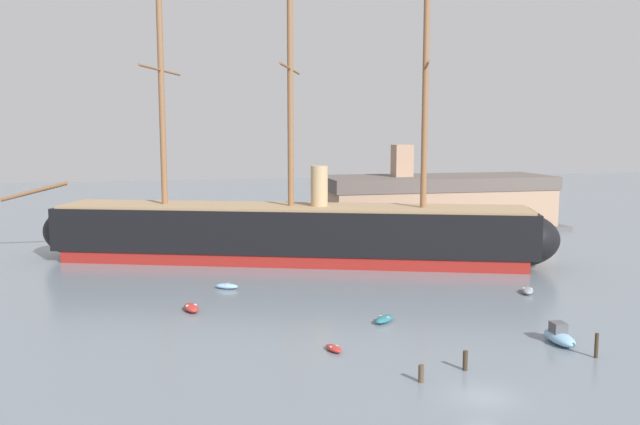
% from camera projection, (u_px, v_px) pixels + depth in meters
% --- Properties ---
extents(ground_plane, '(400.00, 400.00, 0.00)m').
position_uv_depth(ground_plane, '(484.00, 397.00, 44.35)').
color(ground_plane, slate).
extents(tall_ship, '(74.47, 31.60, 37.22)m').
position_uv_depth(tall_ship, '(291.00, 232.00, 89.43)').
color(tall_ship, maroon).
rests_on(tall_ship, ground).
extents(dinghy_foreground_left, '(1.45, 2.19, 0.48)m').
position_uv_depth(dinghy_foreground_left, '(334.00, 348.00, 53.53)').
color(dinghy_foreground_left, '#B22D28').
rests_on(dinghy_foreground_left, ground).
extents(motorboat_foreground_right, '(1.98, 4.26, 1.75)m').
position_uv_depth(motorboat_foreground_right, '(559.00, 336.00, 55.49)').
color(motorboat_foreground_right, '#7FB2D6').
rests_on(motorboat_foreground_right, ground).
extents(dinghy_near_centre, '(2.79, 2.64, 0.63)m').
position_uv_depth(dinghy_near_centre, '(384.00, 319.00, 61.49)').
color(dinghy_near_centre, '#236670').
rests_on(dinghy_near_centre, ground).
extents(dinghy_mid_left, '(1.88, 3.13, 0.69)m').
position_uv_depth(dinghy_mid_left, '(191.00, 308.00, 65.31)').
color(dinghy_mid_left, '#B22D28').
rests_on(dinghy_mid_left, ground).
extents(dinghy_mid_right, '(2.37, 3.02, 0.66)m').
position_uv_depth(dinghy_mid_right, '(528.00, 290.00, 72.37)').
color(dinghy_mid_right, gray).
rests_on(dinghy_mid_right, ground).
extents(dinghy_alongside_bow, '(2.83, 2.15, 0.61)m').
position_uv_depth(dinghy_alongside_bow, '(227.00, 286.00, 74.45)').
color(dinghy_alongside_bow, '#7FB2D6').
rests_on(dinghy_alongside_bow, ground).
extents(motorboat_alongside_stern, '(4.43, 2.64, 1.74)m').
position_uv_depth(motorboat_alongside_stern, '(477.00, 265.00, 84.79)').
color(motorboat_alongside_stern, '#1E284C').
rests_on(motorboat_alongside_stern, ground).
extents(sailboat_far_left, '(3.76, 2.33, 4.70)m').
position_uv_depth(sailboat_far_left, '(102.00, 258.00, 89.99)').
color(sailboat_far_left, silver).
rests_on(sailboat_far_left, ground).
extents(sailboat_far_right, '(4.00, 3.13, 5.18)m').
position_uv_depth(sailboat_far_right, '(513.00, 246.00, 99.37)').
color(sailboat_far_right, orange).
rests_on(sailboat_far_right, ground).
extents(sailboat_distant_centre, '(2.69, 4.87, 6.07)m').
position_uv_depth(sailboat_distant_centre, '(316.00, 236.00, 108.32)').
color(sailboat_distant_centre, '#7FB2D6').
rests_on(sailboat_distant_centre, ground).
extents(mooring_piling_nearest, '(0.30, 0.30, 2.00)m').
position_uv_depth(mooring_piling_nearest, '(596.00, 346.00, 51.91)').
color(mooring_piling_nearest, '#382B1E').
rests_on(mooring_piling_nearest, ground).
extents(mooring_piling_left_pair, '(0.41, 0.41, 1.27)m').
position_uv_depth(mooring_piling_left_pair, '(421.00, 374.00, 46.93)').
color(mooring_piling_left_pair, '#4C3D2D').
rests_on(mooring_piling_left_pair, ground).
extents(mooring_piling_right_pair, '(0.37, 0.37, 1.50)m').
position_uv_depth(mooring_piling_right_pair, '(465.00, 361.00, 49.25)').
color(mooring_piling_right_pair, '#382B1E').
rests_on(mooring_piling_right_pair, ground).
extents(dockside_warehouse_right, '(44.27, 17.27, 15.24)m').
position_uv_depth(dockside_warehouse_right, '(436.00, 202.00, 118.96)').
color(dockside_warehouse_right, '#565659').
rests_on(dockside_warehouse_right, ground).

